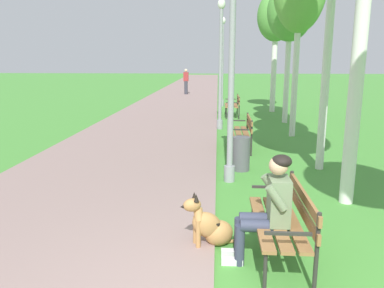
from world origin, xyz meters
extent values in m
cube|color=gray|center=(-2.37, 24.00, 0.02)|extent=(4.27, 60.00, 0.04)
cube|color=olive|center=(0.29, 1.17, 0.45)|extent=(0.14, 1.50, 0.04)
cube|color=olive|center=(0.46, 1.17, 0.45)|extent=(0.14, 1.50, 0.04)
cube|color=olive|center=(0.64, 1.17, 0.45)|extent=(0.14, 1.50, 0.04)
cube|color=olive|center=(0.74, 1.17, 0.59)|extent=(0.04, 1.50, 0.11)
cube|color=olive|center=(0.74, 1.17, 0.77)|extent=(0.04, 1.50, 0.11)
cylinder|color=#2D2B28|center=(0.26, 1.86, 0.23)|extent=(0.04, 0.04, 0.45)
cylinder|color=#2D2B28|center=(0.74, 1.86, 0.43)|extent=(0.04, 0.04, 0.85)
cube|color=#2D2B28|center=(0.46, 1.86, 0.63)|extent=(0.45, 0.04, 0.03)
cylinder|color=#2D2B28|center=(0.26, 0.48, 0.23)|extent=(0.04, 0.04, 0.45)
cylinder|color=#2D2B28|center=(0.74, 0.48, 0.43)|extent=(0.04, 0.04, 0.85)
cube|color=#2D2B28|center=(0.46, 0.48, 0.63)|extent=(0.45, 0.04, 0.03)
cube|color=olive|center=(0.13, 6.74, 0.45)|extent=(0.14, 1.50, 0.04)
cube|color=olive|center=(0.31, 6.74, 0.45)|extent=(0.14, 1.50, 0.04)
cube|color=olive|center=(0.48, 6.74, 0.45)|extent=(0.14, 1.50, 0.04)
cube|color=olive|center=(0.59, 6.74, 0.59)|extent=(0.04, 1.50, 0.11)
cube|color=olive|center=(0.59, 6.74, 0.77)|extent=(0.04, 1.50, 0.11)
cylinder|color=#2D2B28|center=(0.11, 7.43, 0.23)|extent=(0.04, 0.04, 0.45)
cylinder|color=#2D2B28|center=(0.59, 7.43, 0.43)|extent=(0.04, 0.04, 0.85)
cube|color=#2D2B28|center=(0.31, 7.43, 0.63)|extent=(0.45, 0.04, 0.03)
cylinder|color=#2D2B28|center=(0.11, 6.05, 0.23)|extent=(0.04, 0.04, 0.45)
cylinder|color=#2D2B28|center=(0.59, 6.05, 0.43)|extent=(0.04, 0.04, 0.85)
cube|color=#2D2B28|center=(0.31, 6.05, 0.63)|extent=(0.45, 0.04, 0.03)
cube|color=olive|center=(0.15, 12.52, 0.45)|extent=(0.14, 1.50, 0.04)
cube|color=olive|center=(0.32, 12.52, 0.45)|extent=(0.14, 1.50, 0.04)
cube|color=olive|center=(0.50, 12.52, 0.45)|extent=(0.14, 1.50, 0.04)
cube|color=olive|center=(0.60, 12.52, 0.59)|extent=(0.04, 1.50, 0.11)
cube|color=olive|center=(0.60, 12.52, 0.77)|extent=(0.04, 1.50, 0.11)
cylinder|color=#2D2B28|center=(0.12, 13.21, 0.23)|extent=(0.04, 0.04, 0.45)
cylinder|color=#2D2B28|center=(0.60, 13.21, 0.43)|extent=(0.04, 0.04, 0.85)
cube|color=#2D2B28|center=(0.32, 13.21, 0.63)|extent=(0.45, 0.04, 0.03)
cylinder|color=#2D2B28|center=(0.12, 11.83, 0.23)|extent=(0.04, 0.04, 0.45)
cylinder|color=#2D2B28|center=(0.60, 11.83, 0.43)|extent=(0.04, 0.04, 0.85)
cube|color=#2D2B28|center=(0.32, 11.83, 0.63)|extent=(0.45, 0.04, 0.03)
cylinder|color=#33384C|center=(0.25, 1.19, 0.47)|extent=(0.42, 0.14, 0.14)
cylinder|color=#33384C|center=(0.04, 1.19, 0.24)|extent=(0.11, 0.11, 0.47)
cube|color=silver|center=(-0.04, 1.19, 0.04)|extent=(0.24, 0.09, 0.07)
cylinder|color=#33384C|center=(0.25, 0.99, 0.47)|extent=(0.42, 0.14, 0.14)
cylinder|color=#33384C|center=(0.04, 0.99, 0.24)|extent=(0.11, 0.11, 0.47)
cube|color=silver|center=(-0.04, 0.99, 0.04)|extent=(0.24, 0.09, 0.07)
cube|color=#6B7F5B|center=(0.46, 1.09, 0.73)|extent=(0.22, 0.36, 0.52)
cylinder|color=#6B7F5B|center=(0.40, 1.29, 0.83)|extent=(0.25, 0.09, 0.30)
cylinder|color=#6B7F5B|center=(0.40, 0.89, 0.83)|extent=(0.25, 0.09, 0.30)
sphere|color=tan|center=(0.44, 1.09, 1.13)|extent=(0.21, 0.21, 0.21)
ellipsoid|color=black|center=(0.47, 1.09, 1.18)|extent=(0.22, 0.23, 0.14)
ellipsoid|color=#B27F47|center=(-0.19, 1.45, 0.16)|extent=(0.43, 0.38, 0.32)
ellipsoid|color=#B27F47|center=(-0.33, 1.40, 0.29)|extent=(0.54, 0.37, 0.48)
ellipsoid|color=black|center=(-0.28, 1.41, 0.32)|extent=(0.40, 0.30, 0.27)
cylinder|color=#B27F47|center=(-0.47, 1.41, 0.19)|extent=(0.06, 0.06, 0.38)
cylinder|color=#B27F47|center=(-0.43, 1.30, 0.19)|extent=(0.06, 0.06, 0.38)
cylinder|color=#B27F47|center=(-0.43, 1.36, 0.43)|extent=(0.16, 0.19, 0.19)
ellipsoid|color=#B27F47|center=(-0.51, 1.34, 0.56)|extent=(0.25, 0.20, 0.16)
cone|color=black|center=(-0.60, 1.30, 0.55)|extent=(0.12, 0.12, 0.09)
cone|color=black|center=(-0.49, 1.39, 0.66)|extent=(0.06, 0.06, 0.09)
cone|color=black|center=(-0.46, 1.31, 0.66)|extent=(0.06, 0.06, 0.09)
cylinder|color=#B27F47|center=(0.00, 1.51, 0.03)|extent=(0.28, 0.13, 0.04)
cylinder|color=gray|center=(0.02, 4.04, 0.15)|extent=(0.20, 0.20, 0.30)
cylinder|color=gray|center=(0.02, 4.04, 2.01)|extent=(0.11, 0.11, 4.03)
cylinder|color=gray|center=(-0.14, 9.65, 0.15)|extent=(0.20, 0.20, 0.30)
cylinder|color=gray|center=(-0.14, 9.65, 1.90)|extent=(0.11, 0.11, 3.80)
ellipsoid|color=silver|center=(-0.14, 9.65, 3.92)|extent=(0.24, 0.24, 0.32)
cylinder|color=gray|center=(-0.02, 15.99, 0.15)|extent=(0.20, 0.20, 0.30)
cylinder|color=gray|center=(-0.02, 15.99, 1.95)|extent=(0.11, 0.11, 3.89)
ellipsoid|color=silver|center=(-0.02, 15.99, 4.01)|extent=(0.24, 0.24, 0.32)
cylinder|color=silver|center=(1.86, 3.05, 2.06)|extent=(0.21, 0.21, 4.13)
cylinder|color=silver|center=(1.93, 5.02, 2.21)|extent=(0.16, 0.16, 4.43)
cylinder|color=silver|center=(2.01, 8.59, 1.75)|extent=(0.17, 0.17, 3.49)
cylinder|color=silver|center=(2.21, 11.12, 1.62)|extent=(0.19, 0.19, 3.25)
ellipsoid|color=#569E42|center=(2.21, 11.12, 3.86)|extent=(1.56, 1.49, 2.03)
cylinder|color=silver|center=(2.16, 14.15, 1.69)|extent=(0.23, 0.23, 3.39)
ellipsoid|color=#569E42|center=(2.16, 14.15, 4.01)|extent=(1.57, 1.52, 2.07)
cylinder|color=#515156|center=(0.27, 4.81, 0.35)|extent=(0.36, 0.36, 0.70)
cylinder|color=#383842|center=(-2.26, 22.09, 0.44)|extent=(0.22, 0.22, 0.88)
cube|color=maroon|center=(-2.26, 22.09, 1.16)|extent=(0.32, 0.20, 0.56)
sphere|color=beige|center=(-2.26, 22.09, 1.55)|extent=(0.20, 0.20, 0.20)
camera|label=1|loc=(-0.22, -3.00, 2.25)|focal=36.38mm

